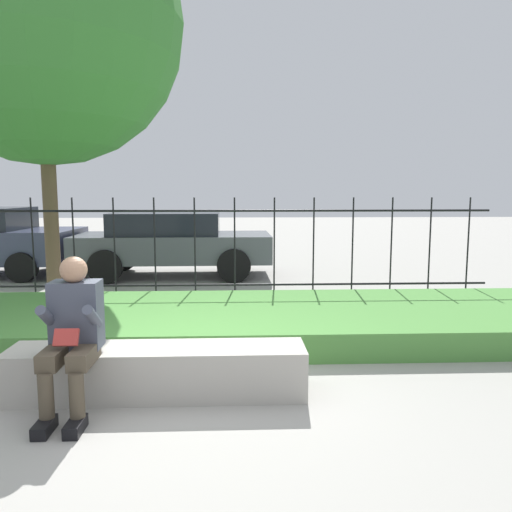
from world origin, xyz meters
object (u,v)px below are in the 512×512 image
at_px(person_seated_reader, 73,330).
at_px(car_parked_center, 172,242).
at_px(tree_behind_fence, 41,22).
at_px(stone_bench, 158,374).

height_order(person_seated_reader, car_parked_center, car_parked_center).
bearing_deg(car_parked_center, person_seated_reader, -90.57).
distance_m(person_seated_reader, car_parked_center, 6.42).
height_order(person_seated_reader, tree_behind_fence, tree_behind_fence).
distance_m(person_seated_reader, tree_behind_fence, 5.77).
bearing_deg(stone_bench, person_seated_reader, -155.58).
bearing_deg(person_seated_reader, stone_bench, 24.42).
bearing_deg(car_parked_center, stone_bench, -84.91).
distance_m(stone_bench, person_seated_reader, 0.82).
bearing_deg(stone_bench, car_parked_center, 95.89).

